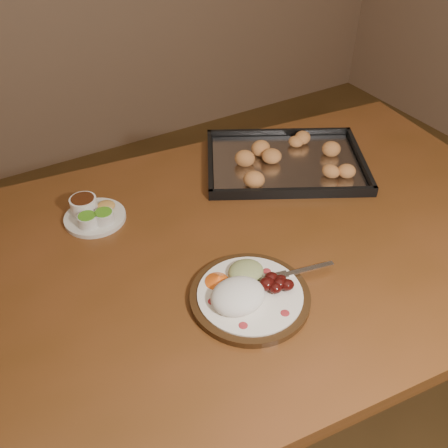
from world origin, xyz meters
TOP-DOWN VIEW (x-y plane):
  - dining_table at (-0.06, 0.22)m, footprint 1.59×1.05m
  - dinner_plate at (-0.13, 0.07)m, footprint 0.32×0.24m
  - condiment_saucer at (-0.31, 0.47)m, footprint 0.14×0.14m
  - baking_tray at (0.22, 0.42)m, footprint 0.52×0.48m

SIDE VIEW (x-z plane):
  - dining_table at x=-0.06m, z-range 0.28..1.03m
  - baking_tray at x=0.22m, z-range 0.74..0.79m
  - dinner_plate at x=-0.13m, z-range 0.74..0.80m
  - condiment_saucer at x=-0.31m, z-range 0.74..0.79m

